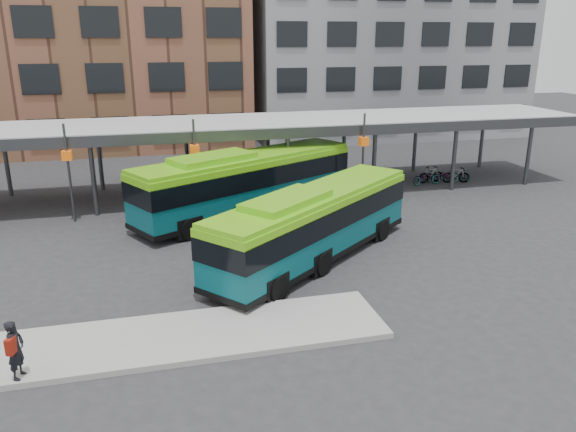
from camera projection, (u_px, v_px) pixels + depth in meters
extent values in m
plane|color=#28282B|center=(305.00, 283.00, 20.73)|extent=(120.00, 120.00, 0.00)
cube|color=gray|center=(155.00, 340.00, 16.64)|extent=(14.00, 3.00, 0.18)
cube|color=#999B9E|center=(242.00, 123.00, 31.49)|extent=(40.00, 6.00, 0.35)
cube|color=#383A3D|center=(252.00, 135.00, 28.77)|extent=(40.00, 0.15, 0.55)
cylinder|color=#383A3D|center=(6.00, 163.00, 31.40)|extent=(0.24, 0.24, 3.80)
cylinder|color=#383A3D|center=(94.00, 179.00, 27.96)|extent=(0.24, 0.24, 3.80)
cylinder|color=#383A3D|center=(100.00, 158.00, 32.57)|extent=(0.24, 0.24, 3.80)
cylinder|color=#383A3D|center=(195.00, 173.00, 29.13)|extent=(0.24, 0.24, 3.80)
cylinder|color=#383A3D|center=(187.00, 154.00, 33.74)|extent=(0.24, 0.24, 3.80)
cylinder|color=#383A3D|center=(288.00, 168.00, 30.30)|extent=(0.24, 0.24, 3.80)
cylinder|color=#383A3D|center=(268.00, 150.00, 34.91)|extent=(0.24, 0.24, 3.80)
cylinder|color=#383A3D|center=(374.00, 163.00, 31.47)|extent=(0.24, 0.24, 3.80)
cylinder|color=#383A3D|center=(344.00, 147.00, 36.08)|extent=(0.24, 0.24, 3.80)
cylinder|color=#383A3D|center=(454.00, 158.00, 32.64)|extent=(0.24, 0.24, 3.80)
cylinder|color=#383A3D|center=(415.00, 143.00, 37.25)|extent=(0.24, 0.24, 3.80)
cylinder|color=#383A3D|center=(529.00, 154.00, 33.81)|extent=(0.24, 0.24, 3.80)
cylinder|color=#383A3D|center=(482.00, 140.00, 38.42)|extent=(0.24, 0.24, 3.80)
cylinder|color=#383A3D|center=(69.00, 174.00, 26.83)|extent=(0.12, 0.12, 4.80)
cube|color=#C6500B|center=(67.00, 155.00, 26.55)|extent=(0.45, 0.45, 0.45)
cylinder|color=#383A3D|center=(195.00, 167.00, 28.23)|extent=(0.12, 0.12, 4.80)
cube|color=#C6500B|center=(195.00, 149.00, 27.96)|extent=(0.45, 0.45, 0.45)
cylinder|color=#383A3D|center=(363.00, 158.00, 30.34)|extent=(0.12, 0.12, 4.80)
cube|color=#C6500B|center=(364.00, 141.00, 30.06)|extent=(0.45, 0.45, 0.45)
cube|color=brown|center=(75.00, 5.00, 44.53)|extent=(26.00, 14.00, 22.00)
cube|color=slate|center=(379.00, 20.00, 50.92)|extent=(24.00, 14.00, 20.00)
cube|color=#074B52|center=(314.00, 225.00, 22.44)|extent=(10.09, 8.83, 2.32)
cube|color=black|center=(315.00, 214.00, 22.30)|extent=(10.17, 8.90, 0.88)
cube|color=#63BB13|center=(315.00, 195.00, 22.06)|extent=(10.04, 8.76, 0.19)
cube|color=#63BB13|center=(287.00, 201.00, 20.58)|extent=(3.93, 3.64, 0.32)
cube|color=black|center=(314.00, 249.00, 22.76)|extent=(10.17, 8.91, 0.22)
cylinder|color=black|center=(382.00, 230.00, 24.95)|extent=(0.89, 0.80, 0.93)
cylinder|color=black|center=(338.00, 220.00, 26.23)|extent=(0.89, 0.80, 0.93)
cylinder|color=black|center=(322.00, 264.00, 21.26)|extent=(0.89, 0.80, 0.93)
cylinder|color=black|center=(275.00, 251.00, 22.54)|extent=(0.89, 0.80, 0.93)
cylinder|color=black|center=(278.00, 289.00, 19.13)|extent=(0.89, 0.80, 0.93)
cylinder|color=black|center=(228.00, 273.00, 20.42)|extent=(0.89, 0.80, 0.93)
cube|color=#074B52|center=(247.00, 184.00, 28.17)|extent=(11.87, 7.96, 2.52)
cube|color=black|center=(247.00, 174.00, 28.02)|extent=(11.94, 8.03, 0.96)
cube|color=#63BB13|center=(246.00, 157.00, 27.76)|extent=(11.82, 7.87, 0.20)
cube|color=#63BB13|center=(213.00, 159.00, 26.40)|extent=(4.42, 3.51, 0.35)
cube|color=black|center=(248.00, 205.00, 28.52)|extent=(11.95, 8.04, 0.24)
cylinder|color=black|center=(320.00, 195.00, 30.25)|extent=(1.03, 0.74, 1.01)
cylinder|color=black|center=(290.00, 186.00, 31.97)|extent=(1.03, 0.74, 1.01)
cylinder|color=black|center=(244.00, 215.00, 26.87)|extent=(1.03, 0.74, 1.01)
cylinder|color=black|center=(214.00, 204.00, 28.60)|extent=(1.03, 0.74, 1.01)
cylinder|color=black|center=(190.00, 229.00, 24.93)|extent=(1.03, 0.74, 1.01)
cylinder|color=black|center=(162.00, 217.00, 26.66)|extent=(1.03, 0.74, 1.01)
imported|color=black|center=(16.00, 350.00, 14.46)|extent=(0.55, 0.68, 1.63)
cube|color=maroon|center=(11.00, 346.00, 14.22)|extent=(0.25, 0.34, 0.43)
imported|color=slate|center=(424.00, 177.00, 34.28)|extent=(1.87, 1.15, 0.93)
imported|color=slate|center=(431.00, 174.00, 34.69)|extent=(1.76, 0.75, 1.03)
imported|color=slate|center=(445.00, 176.00, 34.51)|extent=(1.87, 0.74, 0.96)
imported|color=slate|center=(456.00, 175.00, 34.66)|extent=(1.73, 0.81, 1.00)
imported|color=slate|center=(456.00, 175.00, 34.82)|extent=(1.81, 1.08, 0.90)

